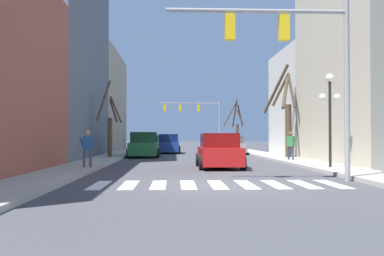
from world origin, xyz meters
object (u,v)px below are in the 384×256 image
Objects in this scene: car_parked_right_mid at (144,146)px; street_tree_left_far at (286,114)px; traffic_signal_near at (295,50)px; car_parked_left_near at (219,152)px; pedestrian_on_right_sidewalk at (87,145)px; pedestrian_waiting_at_curb at (291,143)px; car_parked_left_mid at (169,144)px; street_tree_right_far at (237,126)px; traffic_signal_far at (196,112)px; car_parked_left_far at (155,143)px; car_at_intersection at (231,145)px; street_lamp_right_corner at (330,101)px; street_tree_left_mid at (110,125)px; car_driving_away_lane at (216,142)px.

car_parked_right_mid is 10.16m from street_tree_left_far.
traffic_signal_near reaches higher than car_parked_left_near.
pedestrian_on_right_sidewalk is 12.05m from pedestrian_waiting_at_curb.
car_parked_left_mid is 0.89× the size of street_tree_right_far.
street_tree_left_far is at bearing -80.81° from traffic_signal_far.
car_parked_left_mid reaches higher than car_parked_left_far.
street_tree_right_far is (2.93, 34.47, -1.71)m from traffic_signal_near.
car_parked_left_mid is at bearing -101.46° from traffic_signal_far.
car_parked_left_far is at bearing 28.64° from car_at_intersection.
traffic_signal_far reaches higher than car_parked_right_mid.
street_lamp_right_corner reaches higher than car_at_intersection.
car_at_intersection is (0.81, 22.57, -3.62)m from traffic_signal_near.
pedestrian_waiting_at_curb is at bearing -20.04° from street_tree_left_mid.
street_tree_right_far reaches higher than car_driving_away_lane.
car_at_intersection is 9.21m from street_tree_left_far.
car_parked_left_far is (-6.92, 12.67, 0.02)m from car_at_intersection.
pedestrian_on_right_sidewalk is (-5.86, -1.50, 0.33)m from car_parked_left_near.
street_tree_left_mid is (-0.47, 9.98, 1.13)m from pedestrian_on_right_sidewalk.
pedestrian_waiting_at_curb reaches higher than car_driving_away_lane.
car_at_intersection is 13.63m from car_driving_away_lane.
pedestrian_on_right_sidewalk is (-3.29, -19.97, 0.31)m from car_parked_left_mid.
car_parked_left_mid is 15.70m from pedestrian_waiting_at_curb.
traffic_signal_near is at bearing 178.62° from car_driving_away_lane.
traffic_signal_near is at bearing -170.17° from car_parked_left_far.
traffic_signal_near reaches higher than car_parked_right_mid.
car_driving_away_lane is at bearing -5.25° from car_parked_left_near.
street_tree_left_far is (3.21, 13.95, -1.42)m from traffic_signal_near.
street_tree_right_far is at bearing 89.74° from street_lamp_right_corner.
street_tree_left_far is (11.41, -0.94, 0.70)m from street_tree_left_mid.
pedestrian_on_right_sidewalk reaches higher than car_parked_left_near.
car_at_intersection is at bearing -53.37° from car_parked_right_mid.
car_parked_right_mid is 10.97m from pedestrian_waiting_at_curb.
street_lamp_right_corner is 0.84× the size of car_parked_left_mid.
pedestrian_waiting_at_curb is (3.89, -30.11, -3.39)m from traffic_signal_far.
car_parked_right_mid is (-6.09, 17.43, -3.51)m from traffic_signal_near.
street_tree_right_far reaches higher than car_parked_right_mid.
car_parked_right_mid is 0.76× the size of street_tree_left_far.
pedestrian_waiting_at_curb is at bearing -99.14° from street_tree_left_far.
street_tree_right_far is (7.37, 9.60, 1.85)m from car_parked_left_mid.
traffic_signal_far is at bearing 122.03° from street_tree_right_far.
traffic_signal_far is at bearing 74.95° from street_tree_left_mid.
car_parked_left_near is at bearing 170.60° from car_at_intersection.
pedestrian_on_right_sidewalk is at bearing 176.95° from car_parked_left_far.
car_parked_right_mid reaches higher than car_at_intersection.
traffic_signal_near reaches higher than car_parked_left_mid.
car_driving_away_lane is at bearing -40.84° from pedestrian_waiting_at_curb.
street_lamp_right_corner is 29.87m from street_tree_right_far.
car_parked_right_mid is at bearing 50.48° from street_tree_left_mid.
street_tree_left_mid is at bearing 130.46° from car_at_intersection.
traffic_signal_far is 1.89× the size of street_lamp_right_corner.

